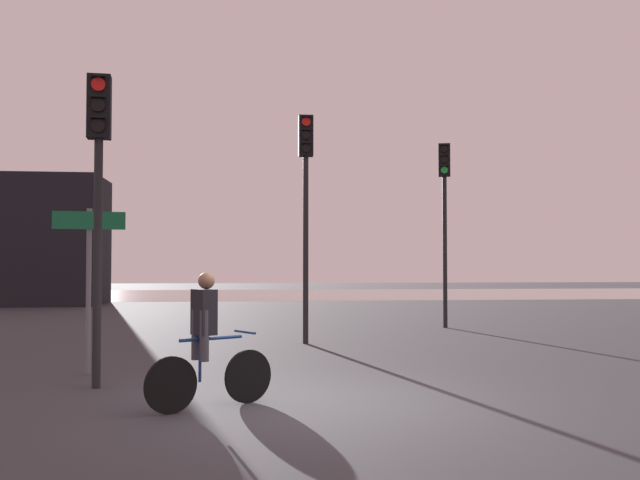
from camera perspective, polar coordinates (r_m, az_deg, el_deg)
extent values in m
plane|color=#333338|center=(9.04, 0.27, -12.91)|extent=(120.00, 120.00, 0.00)
cube|color=gray|center=(42.01, -4.83, -4.36)|extent=(80.00, 16.00, 0.01)
cylinder|color=black|center=(15.57, -1.15, -0.77)|extent=(0.12, 0.12, 4.10)
cube|color=black|center=(15.83, -1.15, 8.32)|extent=(0.32, 0.24, 0.90)
cylinder|color=red|center=(15.75, -1.11, 9.44)|extent=(0.19, 0.03, 0.19)
cube|color=black|center=(15.75, -1.10, 9.85)|extent=(0.19, 0.12, 0.02)
cylinder|color=black|center=(15.70, -1.11, 8.41)|extent=(0.19, 0.03, 0.19)
cube|color=black|center=(15.70, -1.11, 8.81)|extent=(0.19, 0.12, 0.02)
cylinder|color=black|center=(15.65, -1.11, 7.36)|extent=(0.19, 0.03, 0.19)
cube|color=black|center=(15.65, -1.11, 7.77)|extent=(0.19, 0.12, 0.02)
cylinder|color=black|center=(10.42, -17.38, -1.74)|extent=(0.12, 0.12, 3.48)
cube|color=black|center=(10.66, -17.25, 10.13)|extent=(0.34, 0.27, 0.90)
cylinder|color=red|center=(10.59, -17.31, 11.81)|extent=(0.19, 0.05, 0.19)
cube|color=black|center=(10.60, -17.32, 12.42)|extent=(0.20, 0.14, 0.02)
cylinder|color=black|center=(10.53, -17.33, 10.28)|extent=(0.19, 0.05, 0.19)
cube|color=black|center=(10.53, -17.34, 10.89)|extent=(0.20, 0.14, 0.02)
cylinder|color=black|center=(10.47, -17.35, 8.73)|extent=(0.19, 0.05, 0.19)
cube|color=black|center=(10.47, -17.35, 9.34)|extent=(0.20, 0.14, 0.02)
cylinder|color=black|center=(19.83, 9.96, -0.93)|extent=(0.12, 0.12, 4.16)
cube|color=black|center=(20.04, 9.92, 6.31)|extent=(0.37, 0.32, 0.90)
cylinder|color=black|center=(19.95, 9.91, 7.20)|extent=(0.19, 0.08, 0.19)
cube|color=black|center=(19.95, 9.91, 7.52)|extent=(0.22, 0.17, 0.02)
cylinder|color=black|center=(19.91, 9.92, 6.37)|extent=(0.19, 0.08, 0.19)
cube|color=black|center=(19.90, 9.92, 6.69)|extent=(0.22, 0.17, 0.02)
cylinder|color=green|center=(19.87, 9.92, 5.54)|extent=(0.19, 0.08, 0.19)
cube|color=black|center=(19.86, 9.92, 5.87)|extent=(0.22, 0.17, 0.02)
cylinder|color=slate|center=(11.78, -18.03, -3.91)|extent=(0.08, 0.08, 2.60)
cube|color=#116038|center=(11.74, -17.98, 1.51)|extent=(1.09, 0.19, 0.28)
cylinder|color=black|center=(9.02, -5.77, -10.80)|extent=(0.58, 0.39, 0.66)
cylinder|color=black|center=(8.50, -11.84, -11.30)|extent=(0.58, 0.39, 0.66)
cylinder|color=navy|center=(8.68, -8.70, -7.80)|extent=(0.73, 0.48, 0.04)
cylinder|color=navy|center=(8.63, -9.58, -9.33)|extent=(0.04, 0.04, 0.55)
cylinder|color=navy|center=(8.92, -6.03, -7.33)|extent=(0.27, 0.40, 0.03)
cylinder|color=#3F3F47|center=(8.52, -9.24, -7.57)|extent=(0.11, 0.11, 0.60)
cylinder|color=#3F3F47|center=(8.69, -9.89, -7.45)|extent=(0.11, 0.11, 0.60)
cube|color=black|center=(8.61, -9.26, -5.71)|extent=(0.33, 0.36, 0.54)
sphere|color=#846047|center=(8.60, -9.08, -3.24)|extent=(0.20, 0.20, 0.20)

